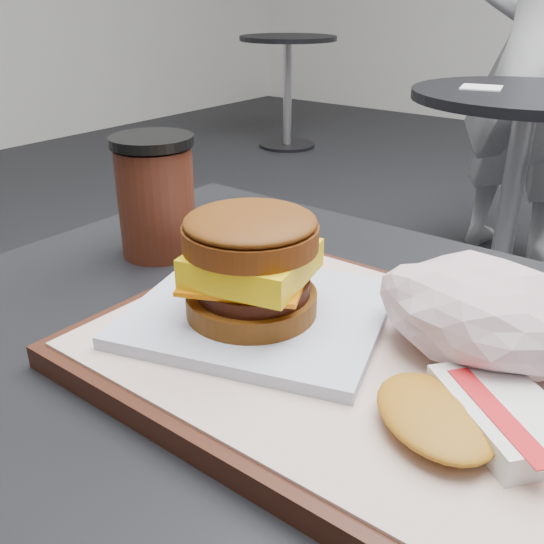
{
  "coord_description": "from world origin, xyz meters",
  "views": [
    {
      "loc": [
        0.19,
        -0.32,
        1.02
      ],
      "look_at": [
        -0.06,
        -0.0,
        0.83
      ],
      "focal_mm": 40.0,
      "sensor_mm": 36.0,
      "label": 1
    }
  ],
  "objects_px": {
    "coffee_cup": "(156,197)",
    "neighbor_table": "(518,156)",
    "serving_tray": "(348,360)",
    "breakfast_sandwich": "(254,276)",
    "crumpled_wrapper": "(486,312)",
    "hash_brown": "(473,414)",
    "patron": "(538,57)"
  },
  "relations": [
    {
      "from": "coffee_cup",
      "to": "neighbor_table",
      "type": "height_order",
      "value": "coffee_cup"
    },
    {
      "from": "neighbor_table",
      "to": "serving_tray",
      "type": "bearing_deg",
      "value": -77.71
    },
    {
      "from": "breakfast_sandwich",
      "to": "crumpled_wrapper",
      "type": "bearing_deg",
      "value": 22.22
    },
    {
      "from": "serving_tray",
      "to": "breakfast_sandwich",
      "type": "distance_m",
      "value": 0.09
    },
    {
      "from": "hash_brown",
      "to": "breakfast_sandwich",
      "type": "bearing_deg",
      "value": 173.58
    },
    {
      "from": "coffee_cup",
      "to": "patron",
      "type": "height_order",
      "value": "patron"
    },
    {
      "from": "hash_brown",
      "to": "crumpled_wrapper",
      "type": "distance_m",
      "value": 0.09
    },
    {
      "from": "breakfast_sandwich",
      "to": "neighbor_table",
      "type": "bearing_deg",
      "value": 99.58
    },
    {
      "from": "hash_brown",
      "to": "neighbor_table",
      "type": "relative_size",
      "value": 0.18
    },
    {
      "from": "serving_tray",
      "to": "hash_brown",
      "type": "relative_size",
      "value": 2.81
    },
    {
      "from": "neighbor_table",
      "to": "patron",
      "type": "distance_m",
      "value": 0.64
    },
    {
      "from": "neighbor_table",
      "to": "patron",
      "type": "relative_size",
      "value": 0.47
    },
    {
      "from": "coffee_cup",
      "to": "neighbor_table",
      "type": "bearing_deg",
      "value": 93.0
    },
    {
      "from": "breakfast_sandwich",
      "to": "hash_brown",
      "type": "height_order",
      "value": "breakfast_sandwich"
    },
    {
      "from": "serving_tray",
      "to": "hash_brown",
      "type": "xyz_separation_m",
      "value": [
        0.1,
        -0.03,
        0.02
      ]
    },
    {
      "from": "hash_brown",
      "to": "patron",
      "type": "distance_m",
      "value": 2.33
    },
    {
      "from": "neighbor_table",
      "to": "patron",
      "type": "height_order",
      "value": "patron"
    },
    {
      "from": "patron",
      "to": "breakfast_sandwich",
      "type": "bearing_deg",
      "value": 111.12
    },
    {
      "from": "breakfast_sandwich",
      "to": "coffee_cup",
      "type": "bearing_deg",
      "value": 157.48
    },
    {
      "from": "hash_brown",
      "to": "crumpled_wrapper",
      "type": "bearing_deg",
      "value": 107.45
    },
    {
      "from": "breakfast_sandwich",
      "to": "crumpled_wrapper",
      "type": "relative_size",
      "value": 1.57
    },
    {
      "from": "serving_tray",
      "to": "crumpled_wrapper",
      "type": "relative_size",
      "value": 2.56
    },
    {
      "from": "crumpled_wrapper",
      "to": "coffee_cup",
      "type": "bearing_deg",
      "value": 177.02
    },
    {
      "from": "serving_tray",
      "to": "neighbor_table",
      "type": "relative_size",
      "value": 0.51
    },
    {
      "from": "crumpled_wrapper",
      "to": "neighbor_table",
      "type": "height_order",
      "value": "crumpled_wrapper"
    },
    {
      "from": "hash_brown",
      "to": "crumpled_wrapper",
      "type": "xyz_separation_m",
      "value": [
        -0.03,
        0.08,
        0.02
      ]
    },
    {
      "from": "crumpled_wrapper",
      "to": "breakfast_sandwich",
      "type": "bearing_deg",
      "value": -157.78
    },
    {
      "from": "serving_tray",
      "to": "neighbor_table",
      "type": "xyz_separation_m",
      "value": [
        -0.36,
        1.64,
        -0.23
      ]
    },
    {
      "from": "crumpled_wrapper",
      "to": "neighbor_table",
      "type": "xyz_separation_m",
      "value": [
        -0.43,
        1.59,
        -0.27
      ]
    },
    {
      "from": "breakfast_sandwich",
      "to": "neighbor_table",
      "type": "relative_size",
      "value": 0.31
    },
    {
      "from": "breakfast_sandwich",
      "to": "hash_brown",
      "type": "distance_m",
      "value": 0.18
    },
    {
      "from": "crumpled_wrapper",
      "to": "patron",
      "type": "height_order",
      "value": "patron"
    }
  ]
}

